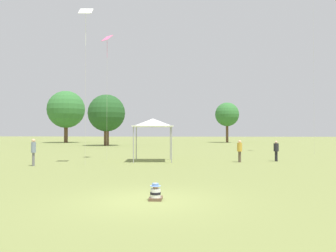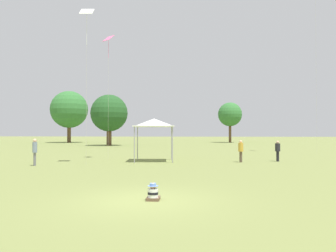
% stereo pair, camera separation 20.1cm
% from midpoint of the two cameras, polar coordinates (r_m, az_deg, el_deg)
% --- Properties ---
extents(ground_plane, '(300.00, 300.00, 0.00)m').
position_cam_midpoint_polar(ground_plane, '(10.77, -3.71, -12.86)').
color(ground_plane, olive).
extents(seated_toddler, '(0.41, 0.52, 0.57)m').
position_cam_midpoint_polar(seated_toddler, '(10.76, -2.08, -11.62)').
color(seated_toddler, brown).
rests_on(seated_toddler, ground).
extents(person_standing_0, '(0.49, 0.49, 1.54)m').
position_cam_midpoint_polar(person_standing_0, '(25.99, 18.76, -3.87)').
color(person_standing_0, black).
rests_on(person_standing_0, ground).
extents(person_standing_1, '(0.41, 0.41, 1.61)m').
position_cam_midpoint_polar(person_standing_1, '(24.53, 12.79, -3.97)').
color(person_standing_1, brown).
rests_on(person_standing_1, ground).
extents(person_standing_2, '(0.37, 0.37, 1.77)m').
position_cam_midpoint_polar(person_standing_2, '(23.07, -21.96, -3.77)').
color(person_standing_2, slate).
rests_on(person_standing_2, ground).
extents(canopy_tent, '(3.33, 3.33, 3.22)m').
position_cam_midpoint_polar(canopy_tent, '(24.74, -2.21, 0.53)').
color(canopy_tent, white).
rests_on(canopy_tent, ground).
extents(kite_0, '(0.96, 0.79, 10.76)m').
position_cam_midpoint_polar(kite_0, '(24.18, -13.72, 17.88)').
color(kite_0, white).
rests_on(kite_0, ground).
extents(kite_3, '(1.01, 0.96, 10.04)m').
position_cam_midpoint_polar(kite_3, '(27.60, -10.11, 13.95)').
color(kite_3, pink).
rests_on(kite_3, ground).
extents(distant_tree_0, '(6.04, 6.04, 8.34)m').
position_cam_midpoint_polar(distant_tree_0, '(54.30, -10.11, 2.20)').
color(distant_tree_0, brown).
rests_on(distant_tree_0, ground).
extents(distant_tree_1, '(7.73, 7.73, 10.81)m').
position_cam_midpoint_polar(distant_tree_1, '(71.53, -16.75, 2.75)').
color(distant_tree_1, brown).
rests_on(distant_tree_1, ground).
extents(distant_tree_2, '(5.03, 5.03, 8.47)m').
position_cam_midpoint_polar(distant_tree_2, '(70.30, 10.82, 1.98)').
color(distant_tree_2, brown).
rests_on(distant_tree_2, ground).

